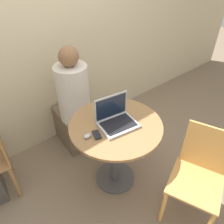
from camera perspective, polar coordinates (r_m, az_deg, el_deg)
The scene contains 8 objects.
ground_plane at distance 2.42m, azimuth 0.80°, elevation -16.68°, with size 12.00×12.00×0.00m, color #7F6B56.
back_wall at distance 2.38m, azimuth -15.71°, elevation 20.01°, with size 7.00×0.05×2.60m.
round_table at distance 2.00m, azimuth 0.93°, elevation -7.38°, with size 0.81×0.81×0.74m.
laptop at distance 1.84m, azimuth 0.98°, elevation -1.82°, with size 0.34×0.28×0.24m.
cell_phone at distance 1.76m, azimuth -4.00°, elevation -5.94°, with size 0.08×0.11×0.02m.
computer_mouse at distance 1.75m, azimuth -6.45°, elevation -6.25°, with size 0.07×0.04×0.03m.
chair_empty at distance 1.99m, azimuth 21.51°, elevation -15.21°, with size 0.52×0.52×0.89m.
person_seated at distance 2.44m, azimuth -10.10°, elevation 0.74°, with size 0.34×0.52×1.25m.
Camera 1 is at (-0.92, -1.08, 1.96)m, focal length 35.00 mm.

